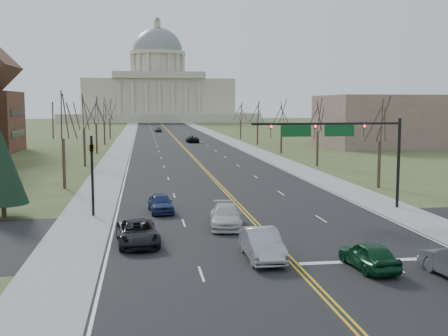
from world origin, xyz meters
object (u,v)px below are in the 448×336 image
object	(u,v)px
signal_mast	(339,137)
car_far_nb	(192,139)
signal_left	(92,167)
car_sb_inner_second	(226,216)
car_sb_outer_lead	(138,233)
car_sb_outer_second	(161,203)
car_sb_inner_lead	(262,244)
car_nb_inner_lead	(369,255)
car_far_sb	(158,129)

from	to	relation	value
signal_mast	car_far_nb	world-z (taller)	signal_mast
signal_left	car_sb_inner_second	world-z (taller)	signal_left
car_sb_inner_second	car_far_nb	size ratio (longest dim) A/B	0.94
car_far_nb	car_sb_outer_lead	bearing A→B (deg)	82.03
car_sb_outer_second	signal_mast	bearing A→B (deg)	-7.90
car_sb_inner_lead	car_far_nb	bearing A→B (deg)	87.10
signal_mast	car_sb_inner_second	bearing A→B (deg)	-151.96
car_nb_inner_lead	car_sb_inner_lead	size ratio (longest dim) A/B	0.85
car_sb_outer_lead	car_sb_outer_second	bearing A→B (deg)	75.19
signal_left	car_sb_outer_lead	bearing A→B (deg)	-69.80
car_far_nb	car_nb_inner_lead	bearing A→B (deg)	89.51
car_sb_inner_lead	car_sb_outer_lead	distance (m)	7.88
signal_mast	car_sb_inner_second	xyz separation A→B (m)	(-9.69, -5.16, -5.01)
car_sb_inner_second	car_far_nb	bearing A→B (deg)	93.78
car_sb_outer_lead	car_sb_outer_second	size ratio (longest dim) A/B	1.20
car_far_sb	car_sb_inner_lead	bearing A→B (deg)	-94.83
signal_left	car_nb_inner_lead	xyz separation A→B (m)	(14.98, -15.85, -2.98)
signal_mast	car_sb_outer_second	xyz separation A→B (m)	(-13.91, 0.70, -5.02)
signal_mast	car_sb_outer_second	distance (m)	14.81
car_sb_outer_lead	car_sb_inner_second	distance (m)	7.11
car_sb_inner_second	car_sb_outer_second	world-z (taller)	car_sb_inner_second
signal_mast	car_sb_inner_lead	world-z (taller)	signal_mast
signal_mast	car_sb_outer_lead	bearing A→B (deg)	-149.68
car_sb_inner_second	car_far_sb	bearing A→B (deg)	97.68
car_sb_inner_lead	car_sb_inner_second	bearing A→B (deg)	95.07
car_sb_inner_second	car_nb_inner_lead	bearing A→B (deg)	-54.60
car_sb_outer_lead	car_far_sb	bearing A→B (deg)	82.83
car_sb_inner_lead	car_far_sb	distance (m)	138.91
car_far_nb	car_sb_outer_second	bearing A→B (deg)	82.36
car_sb_inner_lead	car_sb_outer_second	bearing A→B (deg)	109.33
car_nb_inner_lead	car_sb_inner_lead	bearing A→B (deg)	-32.19
car_far_nb	car_far_sb	world-z (taller)	car_far_sb
signal_left	car_nb_inner_lead	size ratio (longest dim) A/B	1.42
signal_mast	car_far_nb	size ratio (longest dim) A/B	2.23
signal_left	car_far_sb	xyz separation A→B (m)	(8.25, 125.57, -2.92)
signal_mast	car_sb_inner_lead	distance (m)	16.79
car_sb_outer_second	car_far_sb	world-z (taller)	car_far_sb
signal_left	car_nb_inner_lead	world-z (taller)	signal_left
car_sb_inner_lead	car_sb_outer_second	size ratio (longest dim) A/B	1.16
signal_mast	signal_left	size ratio (longest dim) A/B	2.02
car_sb_inner_lead	car_far_sb	world-z (taller)	car_sb_inner_lead
signal_mast	car_nb_inner_lead	world-z (taller)	signal_mast
car_sb_inner_second	car_sb_outer_second	size ratio (longest dim) A/B	1.20
signal_mast	car_far_nb	xyz separation A→B (m)	(-4.58, 79.23, -5.00)
car_sb_outer_second	car_sb_inner_lead	bearing A→B (deg)	-75.50
car_nb_inner_lead	car_far_nb	distance (m)	95.08
signal_left	car_sb_inner_second	bearing A→B (deg)	-29.14
car_sb_outer_lead	car_far_nb	size ratio (longest dim) A/B	0.94
car_sb_inner_second	car_far_nb	xyz separation A→B (m)	(5.10, 84.39, 0.01)
car_far_nb	car_far_sb	size ratio (longest dim) A/B	1.17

